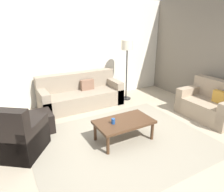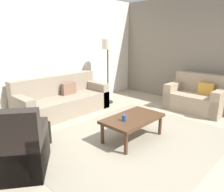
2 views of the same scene
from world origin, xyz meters
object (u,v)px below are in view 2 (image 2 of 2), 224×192
cup (124,118)px  armchair_leather (13,152)px  coffee_table (133,120)px  couch_loveseat (197,98)px  ottoman (27,133)px  lamp_standing (108,51)px  couch_main (61,101)px

cup → armchair_leather: bearing=162.8°
armchair_leather → coffee_table: bearing=-15.0°
couch_loveseat → cup: (-2.63, 0.15, 0.16)m
ottoman → coffee_table: coffee_table is taller
ottoman → coffee_table: size_ratio=0.51×
ottoman → coffee_table: 1.81m
armchair_leather → coffee_table: armchair_leather is taller
coffee_table → cup: bearing=-179.7°
lamp_standing → armchair_leather: bearing=-156.4°
coffee_table → cup: cup is taller
couch_main → lamp_standing: lamp_standing is taller
couch_main → couch_loveseat: (2.49, -2.22, 0.00)m
armchair_leather → coffee_table: size_ratio=1.02×
coffee_table → armchair_leather: bearing=165.0°
couch_main → ottoman: bearing=-144.6°
couch_loveseat → ottoman: couch_loveseat is taller
couch_main → couch_loveseat: same height
cup → ottoman: bearing=134.2°
coffee_table → ottoman: bearing=139.7°
couch_loveseat → armchair_leather: size_ratio=1.20×
armchair_leather → cup: bearing=-17.2°
couch_main → couch_loveseat: bearing=-41.8°
ottoman → lamp_standing: (2.64, 0.71, 1.21)m
couch_loveseat → cup: size_ratio=13.02×
couch_main → armchair_leather: 2.37m
couch_loveseat → armchair_leather: (-4.26, 0.66, 0.01)m
lamp_standing → coffee_table: bearing=-124.2°
couch_loveseat → ottoman: bearing=160.7°
ottoman → couch_main: bearing=35.4°
couch_loveseat → armchair_leather: 4.31m
armchair_leather → lamp_standing: bearing=23.6°
armchair_leather → ottoman: size_ratio=2.00×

